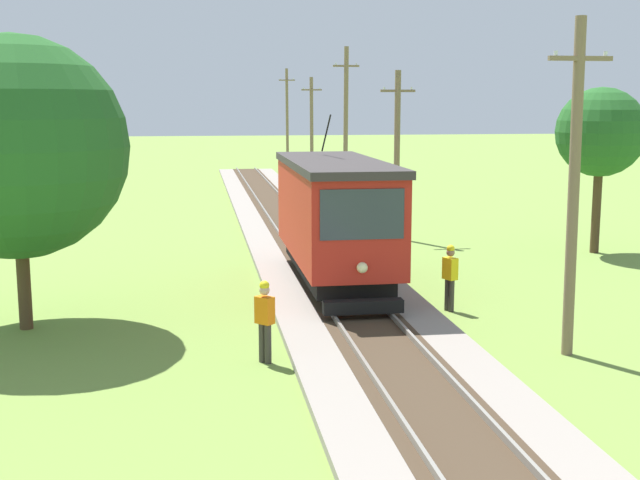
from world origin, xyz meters
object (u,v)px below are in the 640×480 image
object	(u,v)px
utility_pole_horizon	(287,116)
tree_left_near	(601,133)
utility_pole_mid	(397,153)
tree_right_near	(16,147)
track_worker	(265,318)
utility_pole_distant	(312,129)
utility_pole_far	(346,125)
red_tram	(335,216)
second_worker	(450,275)
utility_pole_near_tram	(574,185)

from	to	relation	value
utility_pole_horizon	tree_left_near	size ratio (longest dim) A/B	1.38
utility_pole_mid	tree_right_near	bearing A→B (deg)	-135.96
track_worker	utility_pole_distant	bearing A→B (deg)	36.58
utility_pole_far	tree_left_near	distance (m)	16.80
utility_pole_horizon	utility_pole_distant	bearing A→B (deg)	-90.00
red_tram	utility_pole_horizon	distance (m)	48.15
tree_right_near	utility_pole_horizon	bearing A→B (deg)	76.60
second_worker	tree_left_near	bearing A→B (deg)	20.58
utility_pole_distant	utility_pole_horizon	xyz separation A→B (m)	(0.00, 15.07, 0.58)
tree_left_near	utility_pole_near_tram	bearing A→B (deg)	-119.43
utility_pole_distant	track_worker	world-z (taller)	utility_pole_distant
utility_pole_mid	utility_pole_horizon	xyz separation A→B (m)	(0.00, 39.32, 0.80)
tree_right_near	utility_pole_mid	bearing A→B (deg)	44.04
utility_pole_far	second_worker	world-z (taller)	utility_pole_far
tree_left_near	tree_right_near	bearing A→B (deg)	-157.85
red_tram	utility_pole_far	xyz separation A→B (m)	(3.98, 19.94, 2.08)
utility_pole_far	second_worker	size ratio (longest dim) A/B	4.68
utility_pole_far	utility_pole_distant	size ratio (longest dim) A/B	1.17
track_worker	second_worker	bearing A→B (deg)	-8.93
utility_pole_horizon	tree_left_near	xyz separation A→B (m)	(6.47, -43.50, 0.13)
utility_pole_distant	utility_pole_mid	bearing A→B (deg)	-90.00
red_tram	utility_pole_distant	world-z (taller)	utility_pole_distant
track_worker	tree_right_near	distance (m)	7.43
utility_pole_near_tram	track_worker	distance (m)	7.17
red_tram	utility_pole_mid	distance (m)	9.57
utility_pole_mid	track_worker	world-z (taller)	utility_pole_mid
utility_pole_near_tram	second_worker	size ratio (longest dim) A/B	4.06
utility_pole_distant	tree_left_near	xyz separation A→B (m)	(6.47, -28.43, 0.71)
utility_pole_mid	utility_pole_horizon	distance (m)	39.33
second_worker	tree_right_near	bearing A→B (deg)	157.63
utility_pole_horizon	second_worker	distance (m)	51.12
utility_pole_mid	utility_pole_horizon	size ratio (longest dim) A/B	0.81
utility_pole_near_tram	tree_right_near	distance (m)	12.80
utility_pole_near_tram	utility_pole_distant	bearing A→B (deg)	90.00
red_tram	utility_pole_far	world-z (taller)	utility_pole_far
utility_pole_near_tram	track_worker	xyz separation A→B (m)	(-6.62, 0.34, -2.74)
utility_pole_horizon	tree_right_near	size ratio (longest dim) A/B	1.17
utility_pole_far	tree_left_near	size ratio (longest dim) A/B	1.39
track_worker	tree_right_near	xyz separation A→B (m)	(-5.56, 3.54, 3.44)
utility_pole_far	utility_pole_distant	xyz separation A→B (m)	(0.00, 12.93, -0.60)
red_tram	tree_right_near	size ratio (longest dim) A/B	1.21
utility_pole_mid	tree_right_near	distance (m)	16.97
track_worker	tree_left_near	distance (m)	17.52
utility_pole_near_tram	utility_pole_horizon	distance (m)	54.98
utility_pole_near_tram	red_tram	bearing A→B (deg)	119.46
utility_pole_far	tree_left_near	bearing A→B (deg)	-67.34
red_tram	track_worker	world-z (taller)	red_tram
red_tram	track_worker	xyz separation A→B (m)	(-2.64, -6.70, -1.21)
utility_pole_far	track_worker	world-z (taller)	utility_pole_far
utility_pole_mid	red_tram	bearing A→B (deg)	-114.78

